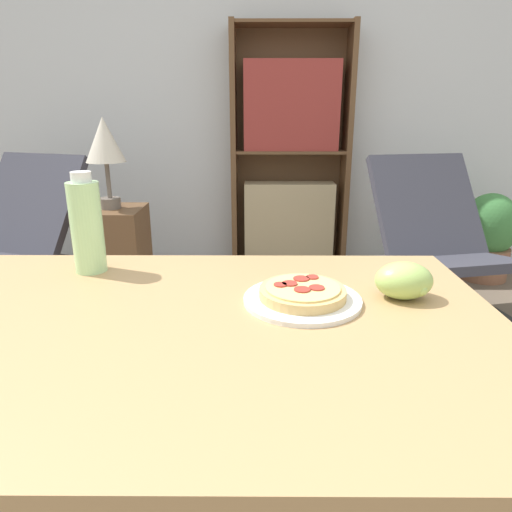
# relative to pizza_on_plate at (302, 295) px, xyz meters

# --- Properties ---
(wall_back) EXTENTS (8.00, 0.05, 2.60)m
(wall_back) POSITION_rel_pizza_on_plate_xyz_m (-0.20, 2.61, 0.53)
(wall_back) COLOR silver
(wall_back) RESTS_ON ground_plane
(dining_table) EXTENTS (1.26, 0.80, 0.76)m
(dining_table) POSITION_rel_pizza_on_plate_xyz_m (-0.25, -0.09, -0.12)
(dining_table) COLOR tan
(dining_table) RESTS_ON ground_plane
(pizza_on_plate) EXTENTS (0.24, 0.24, 0.04)m
(pizza_on_plate) POSITION_rel_pizza_on_plate_xyz_m (0.00, 0.00, 0.00)
(pizza_on_plate) COLOR white
(pizza_on_plate) RESTS_ON dining_table
(grape_bunch) EXTENTS (0.12, 0.09, 0.08)m
(grape_bunch) POSITION_rel_pizza_on_plate_xyz_m (0.21, 0.02, 0.02)
(grape_bunch) COLOR #A8CC66
(grape_bunch) RESTS_ON dining_table
(drink_bottle) EXTENTS (0.07, 0.07, 0.24)m
(drink_bottle) POSITION_rel_pizza_on_plate_xyz_m (-0.50, 0.19, 0.10)
(drink_bottle) COLOR #B7EAA3
(drink_bottle) RESTS_ON dining_table
(lounge_chair_near) EXTENTS (0.78, 0.91, 0.88)m
(lounge_chair_near) POSITION_rel_pizza_on_plate_xyz_m (-1.47, 1.57, -0.48)
(lounge_chair_near) COLOR black
(lounge_chair_near) RESTS_ON ground_plane
(lounge_chair_far) EXTENTS (0.72, 0.86, 0.88)m
(lounge_chair_far) POSITION_rel_pizza_on_plate_xyz_m (0.90, 1.54, -0.48)
(lounge_chair_far) COLOR black
(lounge_chair_far) RESTS_ON ground_plane
(bookshelf) EXTENTS (0.83, 0.25, 1.68)m
(bookshelf) POSITION_rel_pizza_on_plate_xyz_m (0.13, 2.45, -0.00)
(bookshelf) COLOR brown
(bookshelf) RESTS_ON ground_plane
(side_table) EXTENTS (0.34, 0.34, 0.61)m
(side_table) POSITION_rel_pizza_on_plate_xyz_m (-0.90, 1.60, -0.47)
(side_table) COLOR brown
(side_table) RESTS_ON ground_plane
(table_lamp) EXTENTS (0.21, 0.21, 0.48)m
(table_lamp) POSITION_rel_pizza_on_plate_xyz_m (-0.90, 1.60, 0.18)
(table_lamp) COLOR #665B51
(table_lamp) RESTS_ON side_table
(potted_plant_floor) EXTENTS (0.38, 0.33, 0.60)m
(potted_plant_floor) POSITION_rel_pizza_on_plate_xyz_m (1.48, 2.16, -0.47)
(potted_plant_floor) COLOR #8E5B42
(potted_plant_floor) RESTS_ON ground_plane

